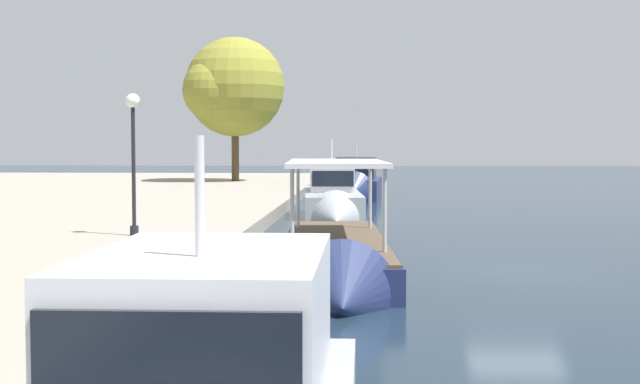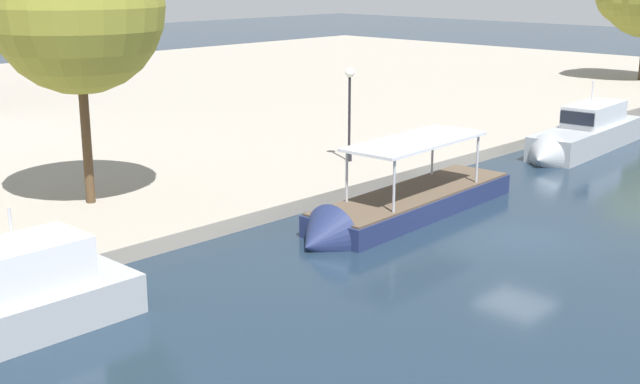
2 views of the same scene
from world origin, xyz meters
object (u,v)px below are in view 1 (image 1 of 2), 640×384
tour_boat_2 (337,263)px  motor_yacht_4 (355,186)px  motor_yacht_3 (332,205)px  lamp_post (133,142)px  tree_2 (230,87)px

tour_boat_2 → motor_yacht_4: size_ratio=1.33×
motor_yacht_3 → lamp_post: size_ratio=2.48×
tree_2 → motor_yacht_3: bearing=-161.6°
lamp_post → tree_2: bearing=4.6°
tour_boat_2 → tree_2: (42.87, 9.54, 7.31)m
tour_boat_2 → lamp_post: lamp_post is taller
motor_yacht_3 → tree_2: bearing=-165.7°
tour_boat_2 → motor_yacht_3: motor_yacht_3 is taller
tour_boat_2 → motor_yacht_3: size_ratio=1.09×
tree_2 → tour_boat_2: bearing=-167.5°
motor_yacht_4 → motor_yacht_3: bearing=0.0°
tour_boat_2 → tree_2: tree_2 is taller
tour_boat_2 → lamp_post: (4.28, 6.43, 3.11)m
tour_boat_2 → motor_yacht_3: (16.54, 0.78, 0.34)m
motor_yacht_3 → motor_yacht_4: size_ratio=1.22×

